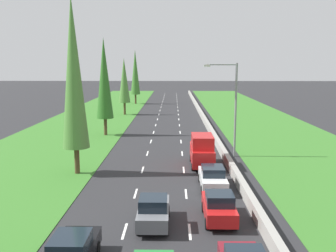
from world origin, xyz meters
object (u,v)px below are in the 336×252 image
at_px(red_hatchback_right_lane, 219,207).
at_px(white_sedan_right_lane, 213,177).
at_px(grey_hatchback_centre_lane, 154,211).
at_px(poplar_tree_fourth, 124,81).
at_px(poplar_tree_second, 74,73).
at_px(street_light_mast, 232,103).
at_px(poplar_tree_third, 104,79).
at_px(poplar_tree_fifth, 135,72).
at_px(red_van_right_lane, 202,151).

distance_m(red_hatchback_right_lane, white_sedan_right_lane, 5.77).
relative_size(grey_hatchback_centre_lane, poplar_tree_fourth, 0.39).
height_order(grey_hatchback_centre_lane, red_hatchback_right_lane, same).
bearing_deg(poplar_tree_second, poplar_tree_fourth, 91.26).
height_order(white_sedan_right_lane, street_light_mast, street_light_mast).
distance_m(grey_hatchback_centre_lane, white_sedan_right_lane, 7.57).
bearing_deg(poplar_tree_fourth, poplar_tree_third, -89.69).
height_order(poplar_tree_second, street_light_mast, poplar_tree_second).
relative_size(grey_hatchback_centre_lane, red_hatchback_right_lane, 1.00).
distance_m(poplar_tree_fourth, poplar_tree_fifth, 18.96).
bearing_deg(poplar_tree_fourth, street_light_mast, -65.18).
bearing_deg(red_van_right_lane, red_hatchback_right_lane, -89.53).
distance_m(poplar_tree_second, street_light_mast, 15.05).
xyz_separation_m(poplar_tree_third, poplar_tree_fourth, (-0.11, 19.84, -1.08)).
bearing_deg(red_van_right_lane, grey_hatchback_centre_lane, -106.07).
relative_size(red_van_right_lane, poplar_tree_fourth, 0.49).
relative_size(grey_hatchback_centre_lane, street_light_mast, 0.43).
relative_size(red_hatchback_right_lane, poplar_tree_fifth, 0.32).
bearing_deg(grey_hatchback_centre_lane, red_van_right_lane, 73.93).
bearing_deg(red_van_right_lane, street_light_mast, 49.39).
bearing_deg(poplar_tree_second, red_hatchback_right_lane, -41.68).
bearing_deg(poplar_tree_fifth, poplar_tree_second, -89.24).
distance_m(grey_hatchback_centre_lane, red_van_right_lane, 13.02).
bearing_deg(poplar_tree_fifth, poplar_tree_third, -89.95).
height_order(grey_hatchback_centre_lane, poplar_tree_fifth, poplar_tree_fifth).
bearing_deg(white_sedan_right_lane, poplar_tree_fifth, 100.90).
height_order(red_hatchback_right_lane, poplar_tree_third, poplar_tree_third).
height_order(poplar_tree_second, poplar_tree_fifth, poplar_tree_second).
distance_m(grey_hatchback_centre_lane, poplar_tree_fourth, 47.86).
xyz_separation_m(grey_hatchback_centre_lane, poplar_tree_fourth, (-7.60, 46.97, 5.22)).
distance_m(red_hatchback_right_lane, poplar_tree_third, 29.38).
xyz_separation_m(grey_hatchback_centre_lane, street_light_mast, (6.68, 16.09, 4.40)).
distance_m(red_van_right_lane, street_light_mast, 6.09).
bearing_deg(white_sedan_right_lane, poplar_tree_fourth, 105.88).
xyz_separation_m(red_hatchback_right_lane, poplar_tree_third, (-11.19, 26.42, 6.30)).
height_order(poplar_tree_second, poplar_tree_fourth, poplar_tree_second).
relative_size(grey_hatchback_centre_lane, white_sedan_right_lane, 0.87).
relative_size(red_hatchback_right_lane, poplar_tree_second, 0.27).
distance_m(white_sedan_right_lane, street_light_mast, 10.94).
relative_size(red_hatchback_right_lane, red_van_right_lane, 0.80).
height_order(red_van_right_lane, poplar_tree_fifth, poplar_tree_fifth).
bearing_deg(poplar_tree_third, poplar_tree_fifth, 90.05).
bearing_deg(white_sedan_right_lane, red_hatchback_right_lane, -92.23).
height_order(red_hatchback_right_lane, red_van_right_lane, red_van_right_lane).
distance_m(red_hatchback_right_lane, poplar_tree_fifth, 66.45).
bearing_deg(poplar_tree_fourth, white_sedan_right_lane, -74.12).
xyz_separation_m(white_sedan_right_lane, poplar_tree_second, (-10.71, 3.57, 7.36)).
bearing_deg(white_sedan_right_lane, red_van_right_lane, 93.05).
relative_size(grey_hatchback_centre_lane, poplar_tree_third, 0.32).
bearing_deg(poplar_tree_third, red_van_right_lane, -52.83).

